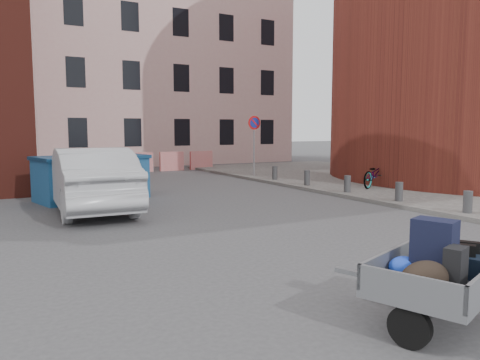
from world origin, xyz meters
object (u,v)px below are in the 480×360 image
dumpster (92,178)px  silver_car (91,179)px  trailer (436,273)px  bicycle (375,174)px

dumpster → silver_car: silver_car is taller
trailer → silver_car: (-1.84, 9.51, 0.25)m
trailer → dumpster: bearing=77.0°
trailer → dumpster: 11.63m
trailer → dumpster: dumpster is taller
dumpster → silver_car: bearing=-114.6°
trailer → bicycle: size_ratio=1.08×
dumpster → bicycle: 9.69m
trailer → silver_car: size_ratio=0.38×
silver_car → trailer: bearing=103.6°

